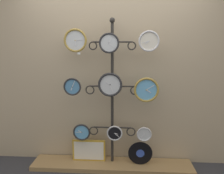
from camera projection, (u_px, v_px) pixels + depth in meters
shop_wall at (113, 65)px, 2.98m from camera, size 4.40×0.04×2.80m
low_shelf at (112, 165)px, 3.02m from camera, size 2.20×0.36×0.06m
display_stand at (112, 119)px, 2.96m from camera, size 0.72×0.40×2.00m
clock_top_left at (75, 40)px, 2.71m from camera, size 0.29×0.04×0.29m
clock_top_center at (109, 43)px, 2.67m from camera, size 0.25×0.04×0.25m
clock_top_right at (149, 41)px, 2.64m from camera, size 0.26×0.04×0.26m
clock_middle_left at (72, 87)px, 2.80m from camera, size 0.23×0.04×0.23m
clock_middle_center at (110, 85)px, 2.75m from camera, size 0.31×0.04×0.31m
clock_middle_right at (146, 90)px, 2.75m from camera, size 0.32×0.04×0.32m
clock_bottom_left at (82, 132)px, 2.94m from camera, size 0.23×0.04×0.23m
clock_bottom_center at (115, 133)px, 2.89m from camera, size 0.21×0.04×0.21m
clock_bottom_right at (144, 134)px, 2.86m from camera, size 0.20×0.04×0.20m
vinyl_record at (140, 153)px, 2.95m from camera, size 0.33×0.01×0.33m
picture_frame at (89, 150)px, 3.05m from camera, size 0.46×0.02×0.31m
price_tag_upper at (79, 53)px, 2.74m from camera, size 0.04×0.00×0.03m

